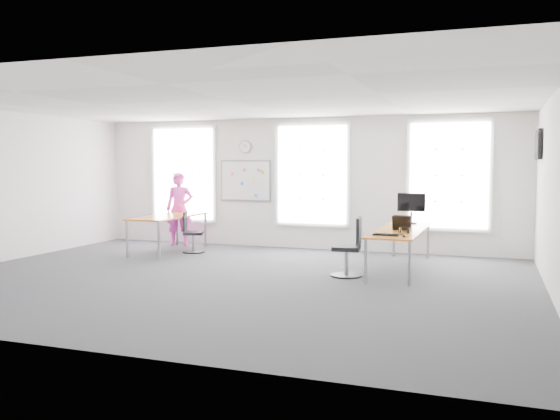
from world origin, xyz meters
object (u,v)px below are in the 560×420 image
at_px(desk_left, 168,219).
at_px(chair_left, 191,235).
at_px(headphones, 404,230).
at_px(desk_right, 401,232).
at_px(person, 179,209).
at_px(keyboard, 387,235).
at_px(monitor, 411,205).
at_px(chair_right, 350,251).

distance_m(desk_left, chair_left, 0.64).
bearing_deg(chair_left, headphones, -125.22).
height_order(desk_right, person, person).
distance_m(desk_right, chair_left, 4.68).
relative_size(chair_left, keyboard, 2.01).
distance_m(desk_right, keyboard, 1.11).
relative_size(desk_right, chair_left, 3.45).
height_order(desk_right, headphones, headphones).
xyz_separation_m(desk_left, monitor, (5.24, 0.50, 0.38)).
height_order(desk_right, desk_left, desk_left).
bearing_deg(person, chair_left, -71.13).
relative_size(chair_right, chair_left, 1.14).
bearing_deg(chair_left, desk_right, -117.64).
xyz_separation_m(desk_left, person, (-0.31, 1.04, 0.14)).
relative_size(chair_left, person, 0.51).
distance_m(chair_left, headphones, 4.96).
relative_size(keyboard, monitor, 0.73).
distance_m(desk_right, desk_left, 5.21).
height_order(chair_left, person, person).
bearing_deg(person, monitor, -26.56).
bearing_deg(chair_right, chair_left, -117.94).
height_order(chair_right, chair_left, chair_right).
xyz_separation_m(chair_right, monitor, (0.77, 2.06, 0.67)).
bearing_deg(chair_right, desk_right, 138.73).
xyz_separation_m(desk_left, keyboard, (5.11, -1.64, 0.02)).
relative_size(chair_left, headphones, 4.74).
height_order(desk_right, chair_left, chair_left).
distance_m(desk_right, monitor, 1.13).
bearing_deg(desk_right, headphones, -77.63).
bearing_deg(desk_right, desk_left, 174.05).
height_order(chair_left, monitor, monitor).
bearing_deg(desk_left, desk_right, -5.95).
relative_size(desk_right, keyboard, 6.92).
distance_m(desk_left, monitor, 5.27).
bearing_deg(desk_left, keyboard, -17.85).
height_order(desk_right, monitor, monitor).
height_order(keyboard, monitor, monitor).
height_order(desk_right, keyboard, keyboard).
xyz_separation_m(person, monitor, (5.54, -0.54, 0.25)).
bearing_deg(desk_right, keyboard, -93.99).
bearing_deg(person, chair_right, -49.59).
bearing_deg(monitor, desk_left, -171.45).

